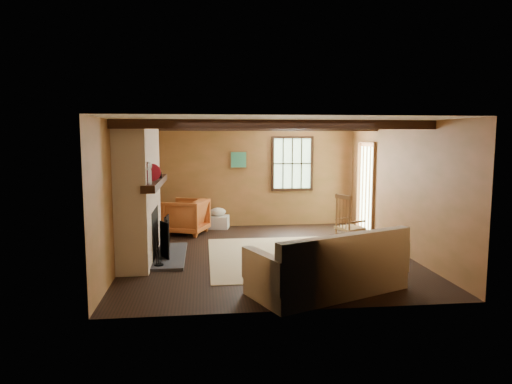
{
  "coord_description": "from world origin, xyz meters",
  "views": [
    {
      "loc": [
        -1.13,
        -8.1,
        2.14
      ],
      "look_at": [
        -0.15,
        0.4,
        1.11
      ],
      "focal_mm": 32.0,
      "sensor_mm": 36.0,
      "label": 1
    }
  ],
  "objects": [
    {
      "name": "rug",
      "position": [
        0.2,
        -0.2,
        0.0
      ],
      "size": [
        2.5,
        3.0,
        0.01
      ],
      "primitive_type": "cube",
      "color": "tan",
      "rests_on": "ground"
    },
    {
      "name": "fireplace",
      "position": [
        -2.23,
        -0.0,
        1.1
      ],
      "size": [
        1.02,
        2.3,
        2.4
      ],
      "color": "#945939",
      "rests_on": "ground"
    },
    {
      "name": "basket_pillow",
      "position": [
        -0.81,
        2.49,
        0.39
      ],
      "size": [
        0.46,
        0.41,
        0.19
      ],
      "primitive_type": "ellipsoid",
      "rotation": [
        0.0,
        0.0,
        0.34
      ],
      "color": "silver",
      "rests_on": "laundry_basket"
    },
    {
      "name": "rocking_chair",
      "position": [
        1.59,
        0.16,
        0.45
      ],
      "size": [
        0.87,
        0.68,
        1.08
      ],
      "rotation": [
        0.0,
        0.0,
        1.98
      ],
      "color": "#AE7E54",
      "rests_on": "ground"
    },
    {
      "name": "ground",
      "position": [
        0.0,
        0.0,
        0.0
      ],
      "size": [
        5.5,
        5.5,
        0.0
      ],
      "primitive_type": "plane",
      "color": "black",
      "rests_on": "ground"
    },
    {
      "name": "laundry_basket",
      "position": [
        -0.81,
        2.49,
        0.15
      ],
      "size": [
        0.56,
        0.47,
        0.3
      ],
      "primitive_type": "cube",
      "rotation": [
        0.0,
        0.0,
        -0.19
      ],
      "color": "white",
      "rests_on": "ground"
    },
    {
      "name": "room_envelope",
      "position": [
        0.22,
        0.26,
        1.63
      ],
      "size": [
        5.02,
        5.52,
        2.44
      ],
      "color": "#9C5D37",
      "rests_on": "ground"
    },
    {
      "name": "armchair",
      "position": [
        -1.53,
        1.94,
        0.39
      ],
      "size": [
        1.1,
        1.08,
        0.78
      ],
      "primitive_type": "imported",
      "rotation": [
        0.0,
        0.0,
        -1.93
      ],
      "color": "#BF6026",
      "rests_on": "ground"
    },
    {
      "name": "firewood_pile",
      "position": [
        -1.89,
        2.42,
        0.13
      ],
      "size": [
        0.73,
        0.13,
        0.27
      ],
      "color": "brown",
      "rests_on": "ground"
    },
    {
      "name": "sofa",
      "position": [
        0.59,
        -2.14,
        0.32
      ],
      "size": [
        2.39,
        1.74,
        0.88
      ],
      "rotation": [
        0.0,
        0.0,
        0.4
      ],
      "color": "silver",
      "rests_on": "ground"
    }
  ]
}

